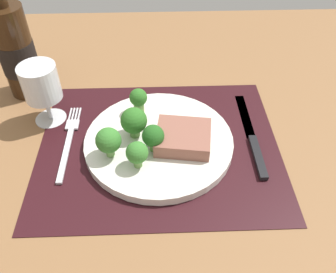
{
  "coord_description": "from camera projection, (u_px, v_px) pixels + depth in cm",
  "views": [
    {
      "loc": [
        0.01,
        -45.54,
        46.69
      ],
      "look_at": [
        1.68,
        0.49,
        1.9
      ],
      "focal_mm": 38.18,
      "sensor_mm": 36.0,
      "label": 1
    }
  ],
  "objects": [
    {
      "name": "broccoli_near_fork",
      "position": [
        138.0,
        99.0,
        0.67
      ],
      "size": [
        3.37,
        3.37,
        5.25
      ],
      "color": "#6B994C",
      "rests_on": "plate"
    },
    {
      "name": "broccoli_near_steak",
      "position": [
        137.0,
        153.0,
        0.57
      ],
      "size": [
        3.69,
        3.69,
        4.96
      ],
      "color": "#6B994C",
      "rests_on": "plate"
    },
    {
      "name": "placemat",
      "position": [
        159.0,
        145.0,
        0.65
      ],
      "size": [
        43.34,
        35.85,
        0.3
      ],
      "primitive_type": "cube",
      "color": "black",
      "rests_on": "ground_plane"
    },
    {
      "name": "broccoli_front_edge",
      "position": [
        134.0,
        121.0,
        0.62
      ],
      "size": [
        4.69,
        4.69,
        5.86
      ],
      "color": "#5B8942",
      "rests_on": "plate"
    },
    {
      "name": "broccoli_back_left",
      "position": [
        108.0,
        141.0,
        0.59
      ],
      "size": [
        4.34,
        4.34,
        5.66
      ],
      "color": "#6B994C",
      "rests_on": "plate"
    },
    {
      "name": "wine_glass",
      "position": [
        41.0,
        86.0,
        0.65
      ],
      "size": [
        6.84,
        6.84,
        12.08
      ],
      "color": "silver",
      "rests_on": "ground_plane"
    },
    {
      "name": "fork",
      "position": [
        69.0,
        141.0,
        0.65
      ],
      "size": [
        2.4,
        19.2,
        0.5
      ],
      "rotation": [
        0.0,
        0.0,
        -0.01
      ],
      "color": "silver",
      "rests_on": "placemat"
    },
    {
      "name": "broccoli_center",
      "position": [
        153.0,
        136.0,
        0.6
      ],
      "size": [
        3.8,
        3.8,
        5.2
      ],
      "color": "#5B8942",
      "rests_on": "plate"
    },
    {
      "name": "ground_plane",
      "position": [
        159.0,
        152.0,
        0.66
      ],
      "size": [
        140.0,
        110.0,
        3.0
      ],
      "primitive_type": "cube",
      "color": "brown"
    },
    {
      "name": "wine_bottle",
      "position": [
        16.0,
        50.0,
        0.7
      ],
      "size": [
        7.18,
        7.18,
        28.78
      ],
      "color": "#331E0F",
      "rests_on": "ground_plane"
    },
    {
      "name": "knife",
      "position": [
        253.0,
        139.0,
        0.66
      ],
      "size": [
        1.8,
        23.0,
        0.8
      ],
      "rotation": [
        0.0,
        0.0,
        -0.02
      ],
      "color": "black",
      "rests_on": "placemat"
    },
    {
      "name": "plate",
      "position": [
        159.0,
        142.0,
        0.64
      ],
      "size": [
        26.67,
        26.67,
        1.6
      ],
      "primitive_type": "cylinder",
      "color": "silver",
      "rests_on": "placemat"
    },
    {
      "name": "steak",
      "position": [
        183.0,
        137.0,
        0.62
      ],
      "size": [
        10.52,
        9.65,
        2.64
      ],
      "primitive_type": "cube",
      "rotation": [
        0.0,
        0.0,
        -0.15
      ],
      "color": "#8C5647",
      "rests_on": "plate"
    }
  ]
}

